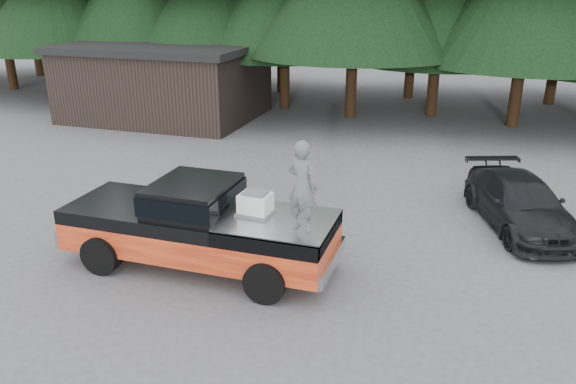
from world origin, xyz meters
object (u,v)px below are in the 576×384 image
(man_on_bed, at_px, (303,186))
(air_compressor, at_px, (255,205))
(pickup_truck, at_px, (200,237))
(parked_car, at_px, (520,203))
(utility_building, at_px, (166,80))

(man_on_bed, bearing_deg, air_compressor, -1.99)
(pickup_truck, bearing_deg, parked_car, 33.11)
(man_on_bed, relative_size, utility_building, 0.21)
(pickup_truck, relative_size, parked_car, 1.38)
(man_on_bed, bearing_deg, utility_building, -33.20)
(pickup_truck, xyz_separation_m, man_on_bed, (2.39, -0.31, 1.56))
(air_compressor, height_order, utility_building, utility_building)
(pickup_truck, height_order, parked_car, pickup_truck)
(parked_car, relative_size, utility_building, 0.52)
(pickup_truck, relative_size, air_compressor, 9.63)
(utility_building, bearing_deg, air_compressor, -53.79)
(air_compressor, distance_m, utility_building, 15.54)
(air_compressor, bearing_deg, parked_car, 41.25)
(man_on_bed, xyz_separation_m, parked_car, (4.32, 4.69, -1.59))
(man_on_bed, bearing_deg, pickup_truck, 10.82)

